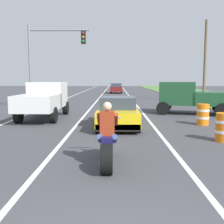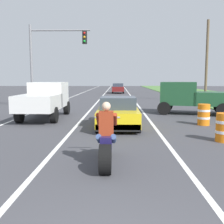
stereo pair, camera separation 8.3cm
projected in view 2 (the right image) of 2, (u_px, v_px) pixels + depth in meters
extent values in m
cube|color=white|center=(51.00, 105.00, 22.62)|extent=(0.14, 120.00, 0.01)
cube|color=white|center=(138.00, 105.00, 22.47)|extent=(0.14, 120.00, 0.01)
cube|color=white|center=(94.00, 105.00, 22.55)|extent=(0.14, 120.00, 0.01)
cylinder|color=black|center=(105.00, 159.00, 6.25)|extent=(0.28, 0.69, 0.69)
cylinder|color=black|center=(108.00, 145.00, 7.79)|extent=(0.12, 0.63, 0.63)
cube|color=#1E194C|center=(107.00, 140.00, 7.03)|extent=(0.28, 1.10, 0.36)
cylinder|color=#B2B2B7|center=(108.00, 132.00, 7.66)|extent=(0.08, 0.36, 0.73)
cylinder|color=#A5A5AA|center=(108.00, 117.00, 7.59)|extent=(0.70, 0.05, 0.05)
cube|color=#993319|center=(106.00, 123.00, 6.75)|extent=(0.36, 0.24, 0.60)
sphere|color=beige|center=(106.00, 106.00, 6.69)|extent=(0.22, 0.22, 0.22)
cylinder|color=#384C7A|center=(99.00, 139.00, 6.83)|extent=(0.14, 0.47, 0.32)
cylinder|color=#993319|center=(98.00, 119.00, 7.04)|extent=(0.10, 0.51, 0.40)
cylinder|color=#384C7A|center=(113.00, 139.00, 6.82)|extent=(0.14, 0.47, 0.32)
cylinder|color=#993319|center=(115.00, 119.00, 7.03)|extent=(0.10, 0.51, 0.40)
cube|color=yellow|center=(118.00, 115.00, 12.61)|extent=(1.80, 4.30, 0.64)
cube|color=#333D4C|center=(118.00, 103.00, 12.34)|extent=(1.56, 1.70, 0.52)
cube|color=black|center=(118.00, 128.00, 10.60)|extent=(1.76, 0.20, 0.28)
cylinder|color=black|center=(103.00, 115.00, 14.24)|extent=(0.24, 0.64, 0.64)
cylinder|color=black|center=(133.00, 115.00, 14.20)|extent=(0.24, 0.64, 0.64)
cylinder|color=black|center=(98.00, 125.00, 11.06)|extent=(0.24, 0.64, 0.64)
cylinder|color=black|center=(138.00, 125.00, 11.03)|extent=(0.24, 0.64, 0.64)
cube|color=silver|center=(49.00, 94.00, 15.91)|extent=(1.90, 2.10, 1.40)
cube|color=#333D4C|center=(50.00, 87.00, 16.21)|extent=(1.67, 0.29, 0.57)
cube|color=silver|center=(38.00, 103.00, 13.72)|extent=(1.90, 2.70, 0.80)
cylinder|color=black|center=(39.00, 108.00, 16.83)|extent=(0.28, 0.80, 0.80)
cylinder|color=black|center=(67.00, 108.00, 16.80)|extent=(0.28, 0.80, 0.80)
cylinder|color=black|center=(19.00, 115.00, 13.51)|extent=(0.28, 0.80, 0.80)
cylinder|color=black|center=(54.00, 115.00, 13.47)|extent=(0.28, 0.80, 0.80)
cube|color=#1E4C2D|center=(179.00, 93.00, 17.03)|extent=(2.52, 2.38, 1.40)
cube|color=#333D4C|center=(173.00, 87.00, 17.08)|extent=(0.71, 1.69, 0.57)
cube|color=#1E4C2D|center=(217.00, 99.00, 16.44)|extent=(3.10, 2.53, 0.80)
cylinder|color=black|center=(164.00, 108.00, 16.53)|extent=(0.85, 0.48, 0.80)
cylinder|color=black|center=(167.00, 106.00, 18.19)|extent=(0.85, 0.48, 0.80)
cylinder|color=black|center=(223.00, 110.00, 15.60)|extent=(0.85, 0.48, 0.80)
cylinder|color=black|center=(220.00, 107.00, 17.26)|extent=(0.85, 0.48, 0.80)
cylinder|color=gray|center=(32.00, 67.00, 19.71)|extent=(0.18, 0.18, 6.00)
cylinder|color=gray|center=(60.00, 30.00, 19.35)|extent=(4.28, 0.12, 0.12)
cube|color=black|center=(85.00, 37.00, 19.37)|extent=(0.32, 0.24, 0.90)
sphere|color=red|center=(84.00, 33.00, 19.20)|extent=(0.16, 0.16, 0.16)
sphere|color=orange|center=(84.00, 37.00, 19.23)|extent=(0.16, 0.16, 0.16)
sphere|color=green|center=(84.00, 41.00, 19.27)|extent=(0.16, 0.16, 0.16)
cylinder|color=brown|center=(207.00, 62.00, 24.94)|extent=(0.24, 0.24, 7.47)
cylinder|color=orange|center=(224.00, 127.00, 9.46)|extent=(0.56, 0.56, 1.00)
cylinder|color=white|center=(224.00, 122.00, 9.44)|extent=(0.58, 0.58, 0.10)
cylinder|color=white|center=(224.00, 132.00, 9.48)|extent=(0.58, 0.58, 0.10)
cylinder|color=orange|center=(204.00, 115.00, 12.86)|extent=(0.56, 0.56, 1.00)
cylinder|color=white|center=(204.00, 110.00, 12.83)|extent=(0.58, 0.58, 0.10)
cylinder|color=white|center=(204.00, 118.00, 12.87)|extent=(0.58, 0.58, 0.10)
cube|color=maroon|center=(118.00, 89.00, 41.37)|extent=(1.76, 4.00, 0.70)
cube|color=#333D4C|center=(118.00, 85.00, 41.09)|extent=(1.56, 2.00, 0.50)
cylinder|color=black|center=(113.00, 91.00, 42.81)|extent=(0.20, 0.60, 0.60)
cylinder|color=black|center=(123.00, 91.00, 42.78)|extent=(0.20, 0.60, 0.60)
cylinder|color=black|center=(113.00, 92.00, 40.04)|extent=(0.20, 0.60, 0.60)
cylinder|color=black|center=(123.00, 92.00, 40.00)|extent=(0.20, 0.60, 0.60)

